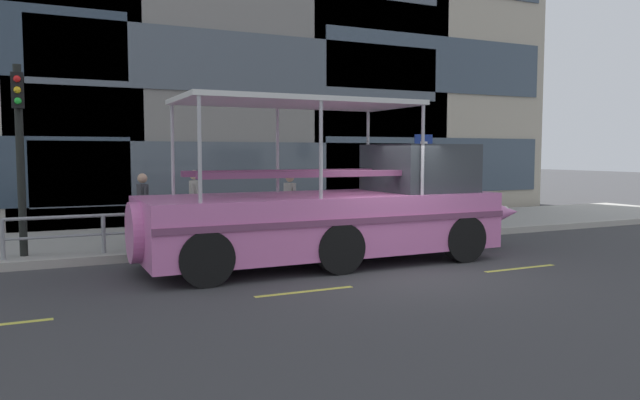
{
  "coord_description": "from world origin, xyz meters",
  "views": [
    {
      "loc": [
        -6.46,
        -10.19,
        2.35
      ],
      "look_at": [
        -0.75,
        1.83,
        1.3
      ],
      "focal_mm": 33.68,
      "sensor_mm": 36.0,
      "label": 1
    }
  ],
  "objects": [
    {
      "name": "pedestrian_mid_left",
      "position": [
        -0.54,
        4.1,
        1.17
      ],
      "size": [
        0.24,
        0.46,
        1.64
      ],
      "color": "#1E2338",
      "rests_on": "sidewalk"
    },
    {
      "name": "pedestrian_near_stern",
      "position": [
        -4.19,
        4.38,
        1.2
      ],
      "size": [
        0.24,
        0.48,
        1.69
      ],
      "color": "black",
      "rests_on": "sidewalk"
    },
    {
      "name": "parking_sign",
      "position": [
        3.6,
        4.11,
        2.01
      ],
      "size": [
        0.6,
        0.12,
        2.69
      ],
      "color": "#4C4F54",
      "rests_on": "sidewalk"
    },
    {
      "name": "curb_edge",
      "position": [
        0.0,
        3.11,
        0.09
      ],
      "size": [
        32.0,
        0.18,
        0.18
      ],
      "primitive_type": "cube",
      "color": "#B2ADA3",
      "rests_on": "ground_plane"
    },
    {
      "name": "sidewalk",
      "position": [
        0.0,
        5.6,
        0.09
      ],
      "size": [
        32.0,
        4.8,
        0.18
      ],
      "primitive_type": "cube",
      "color": "#A8A59E",
      "rests_on": "ground_plane"
    },
    {
      "name": "pedestrian_near_bow",
      "position": [
        2.13,
        4.47,
        1.09
      ],
      "size": [
        0.34,
        0.31,
        1.51
      ],
      "color": "black",
      "rests_on": "sidewalk"
    },
    {
      "name": "pedestrian_mid_right",
      "position": [
        -2.86,
        4.79,
        1.23
      ],
      "size": [
        0.32,
        0.46,
        1.74
      ],
      "color": "#47423D",
      "rests_on": "sidewalk"
    },
    {
      "name": "duck_tour_boat",
      "position": [
        -0.46,
        1.21,
        1.1
      ],
      "size": [
        9.4,
        2.64,
        3.43
      ],
      "color": "pink",
      "rests_on": "ground_plane"
    },
    {
      "name": "traffic_light_pole",
      "position": [
        -6.74,
        3.73,
        2.6
      ],
      "size": [
        0.24,
        0.46,
        3.99
      ],
      "color": "black",
      "rests_on": "sidewalk"
    },
    {
      "name": "lane_centreline",
      "position": [
        -0.0,
        -1.05,
        0.0
      ],
      "size": [
        25.8,
        0.12,
        0.01
      ],
      "color": "#DBD64C",
      "rests_on": "ground_plane"
    },
    {
      "name": "ground_plane",
      "position": [
        0.0,
        0.0,
        0.0
      ],
      "size": [
        120.0,
        120.0,
        0.0
      ],
      "primitive_type": "plane",
      "color": "#3D3D3F"
    },
    {
      "name": "curb_guardrail",
      "position": [
        -1.31,
        3.45,
        0.76
      ],
      "size": [
        11.7,
        0.09,
        0.86
      ],
      "color": "gray",
      "rests_on": "sidewalk"
    }
  ]
}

